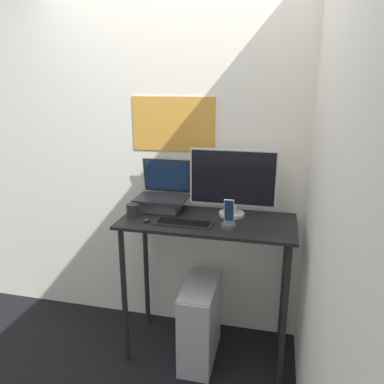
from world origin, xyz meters
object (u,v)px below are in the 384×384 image
Objects in this scene: laptop at (163,198)px; mouse at (147,220)px; monitor at (233,183)px; keyboard at (184,223)px; computer_tower at (200,321)px; cell_phone at (229,221)px.

mouse is (-0.02, -0.26, -0.07)m from laptop.
monitor reaches higher than laptop.
keyboard is 0.63× the size of computer_tower.
monitor is 0.97m from computer_tower.
cell_phone is (0.28, 0.01, 0.03)m from keyboard.
computer_tower is at bearing -34.22° from laptop.
laptop is 0.88m from computer_tower.
keyboard is at bearing -138.36° from monitor.
cell_phone reaches higher than mouse.
mouse is at bearing -95.44° from laptop.
computer_tower is at bearing 21.45° from keyboard.
cell_phone is at bearing 1.94° from mouse.
keyboard is 0.73m from computer_tower.
monitor is 3.13× the size of cell_phone.
mouse is at bearing -178.06° from cell_phone.
monitor is (0.48, -0.01, 0.14)m from laptop.
computer_tower is (0.34, 0.05, -0.72)m from mouse.
monitor reaches higher than computer_tower.
keyboard is at bearing -49.88° from laptop.
monitor is 0.99× the size of computer_tower.
computer_tower is (0.31, -0.21, -0.79)m from laptop.
mouse reaches higher than keyboard.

